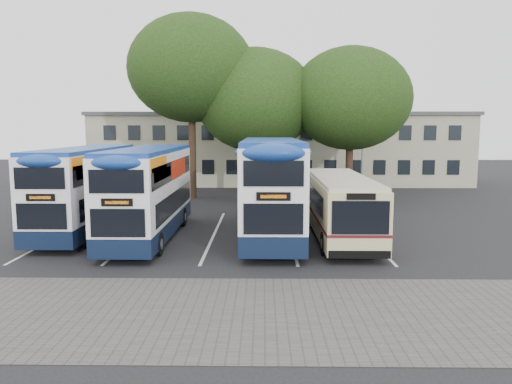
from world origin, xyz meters
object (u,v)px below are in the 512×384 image
at_px(tree_right, 351,99).
at_px(bus_dd_left, 86,186).
at_px(tree_mid, 256,100).
at_px(lamp_post, 363,125).
at_px(tree_left, 191,69).
at_px(bus_dd_mid, 149,189).
at_px(bus_dd_right, 271,183).
at_px(bus_single, 340,203).

height_order(tree_right, bus_dd_left, tree_right).
bearing_deg(tree_mid, lamp_post, 18.04).
bearing_deg(tree_mid, tree_left, -174.89).
xyz_separation_m(lamp_post, tree_left, (-12.41, -3.00, 3.81)).
relative_size(bus_dd_mid, bus_dd_right, 0.92).
height_order(tree_left, tree_right, tree_left).
bearing_deg(bus_dd_left, bus_dd_mid, -21.71).
xyz_separation_m(tree_left, bus_dd_left, (-3.42, -11.51, -6.70)).
xyz_separation_m(tree_left, tree_right, (10.82, -0.46, -2.05)).
xyz_separation_m(tree_right, bus_dd_right, (-5.55, -11.86, -4.43)).
xyz_separation_m(tree_mid, bus_dd_mid, (-4.56, -13.21, -4.58)).
bearing_deg(lamp_post, tree_mid, -161.96).
xyz_separation_m(bus_dd_mid, bus_single, (8.50, 0.17, -0.65)).
xyz_separation_m(lamp_post, bus_dd_right, (-7.13, -15.32, -2.68)).
distance_m(tree_left, bus_dd_right, 14.89).
bearing_deg(tree_mid, bus_dd_mid, -109.03).
bearing_deg(tree_left, tree_right, -2.44).
bearing_deg(bus_dd_left, tree_left, 73.45).
bearing_deg(bus_single, bus_dd_mid, -178.86).
relative_size(tree_right, bus_dd_mid, 1.07).
height_order(lamp_post, bus_single, lamp_post).
relative_size(lamp_post, tree_left, 0.72).
distance_m(lamp_post, tree_right, 4.19).
relative_size(lamp_post, tree_right, 0.88).
relative_size(tree_left, bus_dd_left, 1.32).
distance_m(lamp_post, tree_left, 13.32).
distance_m(tree_left, tree_right, 11.03).
bearing_deg(tree_left, bus_dd_right, -66.80).
xyz_separation_m(bus_dd_right, bus_single, (3.08, -0.33, -0.84)).
bearing_deg(bus_dd_mid, bus_dd_right, 5.30).
bearing_deg(lamp_post, bus_dd_right, -114.97).
bearing_deg(bus_dd_right, bus_dd_mid, -174.70).
height_order(lamp_post, tree_mid, tree_mid).
height_order(lamp_post, bus_dd_mid, lamp_post).
bearing_deg(lamp_post, tree_right, -114.63).
distance_m(tree_mid, bus_dd_right, 13.47).
bearing_deg(bus_single, lamp_post, 75.46).
distance_m(tree_right, bus_dd_right, 13.82).
relative_size(tree_mid, bus_single, 1.12).
relative_size(bus_dd_right, bus_single, 1.13).
relative_size(tree_mid, bus_dd_left, 1.09).
bearing_deg(tree_mid, tree_right, -7.59).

